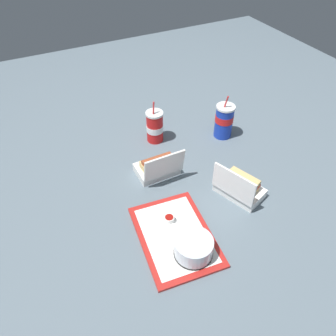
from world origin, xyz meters
TOP-DOWN VIEW (x-y plane):
  - ground_plane at (0.00, 0.00)m, footprint 3.20×3.20m
  - food_tray at (0.27, -0.14)m, footprint 0.40×0.30m
  - cake_container at (0.37, -0.12)m, footprint 0.14×0.14m
  - ketchup_cup at (0.20, -0.13)m, footprint 0.04×0.04m
  - napkin_stack at (0.23, -0.17)m, footprint 0.12×0.12m
  - plastic_fork at (0.26, -0.10)m, footprint 0.10×0.06m
  - clamshell_hotdog_center at (-0.07, -0.05)m, footprint 0.15×0.18m
  - clamshell_sandwich_left at (0.20, 0.19)m, footprint 0.22×0.19m
  - soda_cup_corner at (-0.18, 0.36)m, footprint 0.09×0.09m
  - soda_cup_front at (-0.30, 0.04)m, footprint 0.09×0.09m

SIDE VIEW (x-z plane):
  - ground_plane at x=0.00m, z-range 0.00..0.00m
  - food_tray at x=0.27m, z-range 0.00..0.01m
  - napkin_stack at x=0.23m, z-range 0.01..0.02m
  - plastic_fork at x=0.26m, z-range 0.01..0.02m
  - ketchup_cup at x=0.20m, z-range 0.01..0.04m
  - clamshell_hotdog_center at x=-0.07m, z-range -0.04..0.12m
  - clamshell_sandwich_left at x=0.20m, z-range -0.04..0.12m
  - cake_container at x=0.37m, z-range 0.01..0.08m
  - soda_cup_front at x=-0.30m, z-range -0.03..0.19m
  - soda_cup_corner at x=-0.18m, z-range -0.03..0.21m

